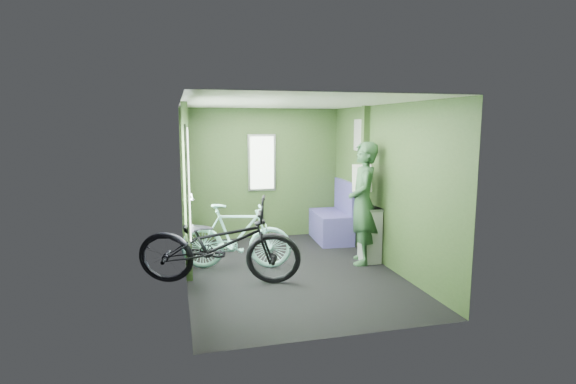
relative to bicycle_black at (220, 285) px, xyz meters
name	(u,v)px	position (x,y,z in m)	size (l,w,h in m)	color
room	(286,168)	(0.96, 0.33, 1.44)	(4.00, 4.02, 2.31)	black
bicycle_black	(220,285)	(0.00, 0.00, 0.00)	(0.72, 2.06, 1.08)	black
bicycle_mint	(237,268)	(0.30, 0.59, 0.00)	(0.44, 1.55, 0.93)	#8CD6D0
passenger	(363,203)	(2.12, 0.42, 0.89)	(0.61, 0.78, 1.78)	#2C5232
waste_box	(370,235)	(2.25, 0.44, 0.41)	(0.24, 0.34, 0.82)	gray
bench_seat	(332,223)	(2.14, 1.74, 0.31)	(0.62, 1.03, 1.05)	navy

